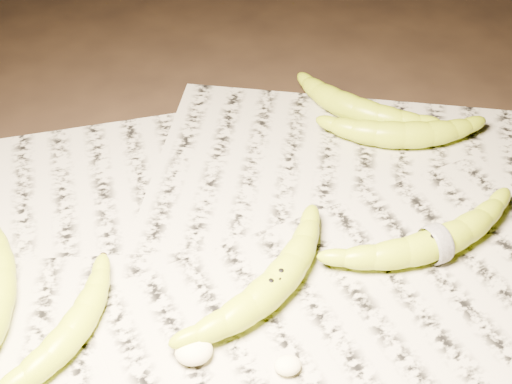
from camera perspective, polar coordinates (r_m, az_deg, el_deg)
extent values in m
plane|color=black|center=(0.84, -1.35, -4.96)|extent=(3.00, 3.00, 0.00)
cube|color=#B0AD97|center=(0.81, -0.32, -6.65)|extent=(0.90, 0.70, 0.01)
torus|color=white|center=(0.84, 14.20, -3.87)|extent=(0.01, 0.05, 0.05)
ellipsoid|color=#FFF9C5|center=(0.74, -5.01, -12.39)|extent=(0.04, 0.03, 0.02)
ellipsoid|color=#FFF9C5|center=(0.73, 2.56, -13.52)|extent=(0.03, 0.02, 0.02)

